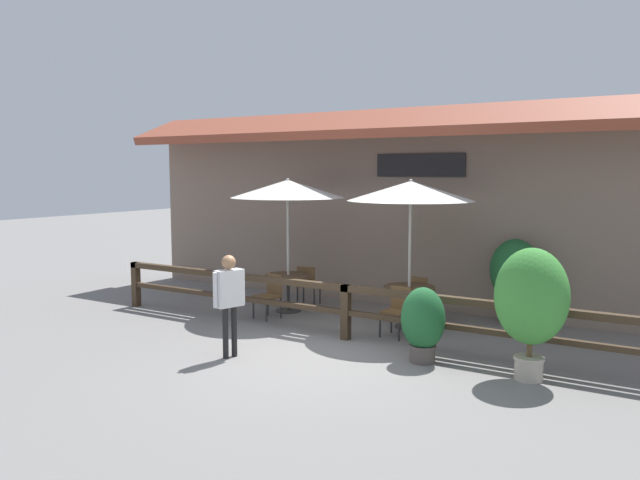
{
  "coord_description": "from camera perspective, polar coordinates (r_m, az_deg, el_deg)",
  "views": [
    {
      "loc": [
        5.07,
        -8.1,
        2.88
      ],
      "look_at": [
        -0.78,
        1.49,
        1.64
      ],
      "focal_mm": 35.0,
      "sensor_mm": 36.0,
      "label": 1
    }
  ],
  "objects": [
    {
      "name": "potted_plant_small_flowering",
      "position": [
        9.59,
        9.39,
        -7.42
      ],
      "size": [
        0.67,
        0.61,
        1.15
      ],
      "color": "#564C47",
      "rests_on": "ground"
    },
    {
      "name": "chair_near_wallside",
      "position": [
        13.4,
        -1.13,
        -3.97
      ],
      "size": [
        0.5,
        0.5,
        0.86
      ],
      "rotation": [
        0.0,
        0.0,
        3.36
      ],
      "color": "brown",
      "rests_on": "ground"
    },
    {
      "name": "chair_middle_streetside",
      "position": [
        11.03,
        7.07,
        -6.27
      ],
      "size": [
        0.46,
        0.46,
        0.86
      ],
      "rotation": [
        0.0,
        0.0,
        -0.1
      ],
      "color": "brown",
      "rests_on": "ground"
    },
    {
      "name": "ground_plane",
      "position": [
        9.98,
        -0.61,
        -10.45
      ],
      "size": [
        60.0,
        60.0,
        0.0
      ],
      "primitive_type": "plane",
      "color": "slate"
    },
    {
      "name": "potted_plant_broad_leaf",
      "position": [
        9.03,
        18.76,
        -5.17
      ],
      "size": [
        1.0,
        0.9,
        1.84
      ],
      "color": "#B7AD99",
      "rests_on": "ground"
    },
    {
      "name": "dining_table_middle",
      "position": [
        11.63,
        8.15,
        -4.97
      ],
      "size": [
        0.94,
        0.94,
        0.77
      ],
      "color": "#4C3826",
      "rests_on": "ground"
    },
    {
      "name": "patio_umbrella_near",
      "position": [
        12.65,
        -2.98,
        4.68
      ],
      "size": [
        2.31,
        2.31,
        2.74
      ],
      "color": "#B7B2A8",
      "rests_on": "ground"
    },
    {
      "name": "pedestrian",
      "position": [
        9.71,
        -8.3,
        -4.73
      ],
      "size": [
        0.32,
        0.54,
        1.6
      ],
      "rotation": [
        0.0,
        0.0,
        -1.87
      ],
      "color": "black",
      "rests_on": "ground"
    },
    {
      "name": "building_facade",
      "position": [
        13.24,
        8.85,
        3.15
      ],
      "size": [
        14.28,
        1.49,
        4.23
      ],
      "color": "gray",
      "rests_on": "ground"
    },
    {
      "name": "potted_plant_corner_fern",
      "position": [
        12.15,
        17.39,
        -2.9
      ],
      "size": [
        0.92,
        0.83,
        1.63
      ],
      "color": "#564C47",
      "rests_on": "ground"
    },
    {
      "name": "chair_near_streetside",
      "position": [
        12.31,
        -4.64,
        -4.91
      ],
      "size": [
        0.49,
        0.49,
        0.86
      ],
      "rotation": [
        0.0,
        0.0,
        -0.2
      ],
      "color": "brown",
      "rests_on": "ground"
    },
    {
      "name": "patio_railing",
      "position": [
        10.69,
        2.38,
        -5.48
      ],
      "size": [
        10.4,
        0.14,
        0.95
      ],
      "color": "#3D2D1E",
      "rests_on": "ground"
    },
    {
      "name": "dining_table_near",
      "position": [
        12.84,
        -2.93,
        -3.85
      ],
      "size": [
        0.94,
        0.94,
        0.77
      ],
      "color": "#4C3826",
      "rests_on": "ground"
    },
    {
      "name": "patio_umbrella_middle",
      "position": [
        11.42,
        8.3,
        4.45
      ],
      "size": [
        2.31,
        2.31,
        2.74
      ],
      "color": "#B7B2A8",
      "rests_on": "ground"
    },
    {
      "name": "chair_middle_wallside",
      "position": [
        12.28,
        9.28,
        -5.0
      ],
      "size": [
        0.5,
        0.5,
        0.86
      ],
      "rotation": [
        0.0,
        0.0,
        2.93
      ],
      "color": "brown",
      "rests_on": "ground"
    }
  ]
}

